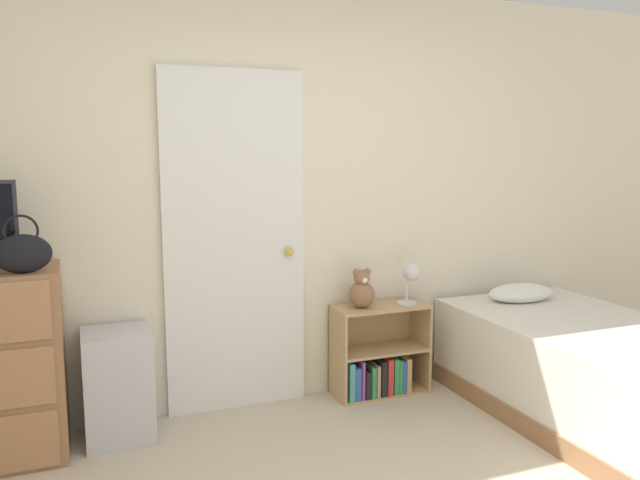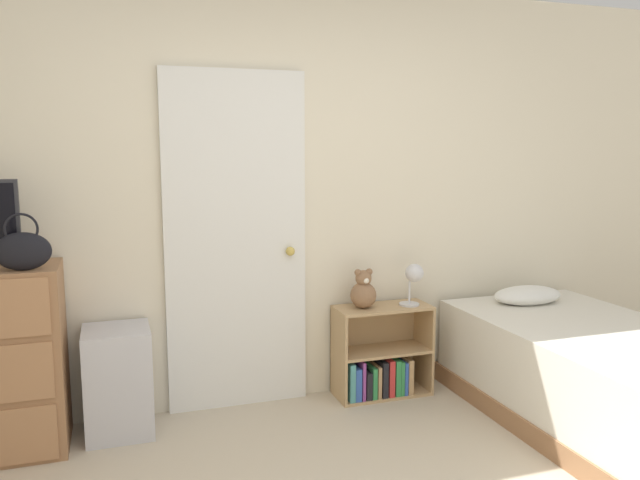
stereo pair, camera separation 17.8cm
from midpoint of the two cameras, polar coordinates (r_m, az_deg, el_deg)
The scene contains 8 objects.
wall_back at distance 3.81m, azimuth -6.51°, elevation 3.88°, with size 10.00×0.06×2.55m.
door_closed at distance 3.74m, azimuth -9.10°, elevation -0.31°, with size 0.85×0.09×2.02m.
handbag at distance 3.32m, azimuth -26.97°, elevation -1.03°, with size 0.27×0.09×0.28m.
storage_bin at distance 3.67m, azimuth -19.34°, elevation -12.39°, with size 0.36×0.36×0.60m.
bookshelf at distance 4.09m, azimuth 3.93°, elevation -11.05°, with size 0.61×0.27×0.58m.
teddy_bear at distance 3.91m, azimuth 2.53°, elevation -4.67°, with size 0.16×0.16×0.25m.
desk_lamp at distance 4.00m, azimuth 7.06°, elevation -3.27°, with size 0.15×0.14×0.27m.
bed at distance 3.97m, azimuth 22.86°, elevation -11.22°, with size 1.06×1.95×0.67m.
Camera 1 is at (-1.06, -1.60, 1.57)m, focal length 35.00 mm.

